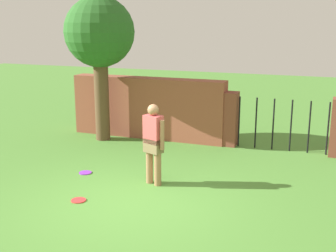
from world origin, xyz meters
TOP-DOWN VIEW (x-y plane):
  - ground_plane at (0.00, 0.00)m, footprint 40.00×40.00m
  - brick_wall at (-1.50, 4.31)m, footprint 4.34×0.50m
  - tree at (-2.57, 3.66)m, footprint 1.84×1.84m
  - person at (0.02, 1.04)m, footprint 0.51×0.33m
  - fence_gate at (2.12, 4.31)m, footprint 3.13×0.44m
  - frisbee_red at (-0.94, -0.22)m, footprint 0.27×0.27m
  - frisbee_purple at (-1.59, 1.11)m, footprint 0.27×0.27m

SIDE VIEW (x-z plane):
  - ground_plane at x=0.00m, z-range 0.00..0.00m
  - frisbee_red at x=-0.94m, z-range 0.00..0.02m
  - frisbee_purple at x=-1.59m, z-range 0.00..0.02m
  - fence_gate at x=2.12m, z-range 0.00..1.40m
  - brick_wall at x=-1.50m, z-range 0.00..1.66m
  - person at x=0.02m, z-range 0.09..1.71m
  - tree at x=-2.57m, z-range 0.89..4.70m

